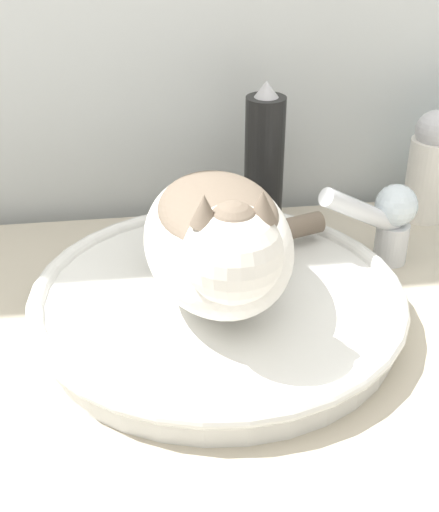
{
  "coord_description": "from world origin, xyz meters",
  "views": [
    {
      "loc": [
        -0.14,
        -0.36,
        1.3
      ],
      "look_at": [
        -0.05,
        0.3,
        0.91
      ],
      "focal_mm": 50.0,
      "sensor_mm": 36.0,
      "label": 1
    }
  ],
  "objects_px": {
    "hairspray_can_black": "(264,162)",
    "cat": "(220,236)",
    "faucet": "(387,218)",
    "lotion_bottle_white": "(430,166)"
  },
  "relations": [
    {
      "from": "hairspray_can_black",
      "to": "lotion_bottle_white",
      "type": "bearing_deg",
      "value": 0.0
    },
    {
      "from": "cat",
      "to": "faucet",
      "type": "xyz_separation_m",
      "value": [
        0.23,
        0.11,
        -0.05
      ]
    },
    {
      "from": "faucet",
      "to": "hairspray_can_black",
      "type": "height_order",
      "value": "hairspray_can_black"
    },
    {
      "from": "faucet",
      "to": "cat",
      "type": "bearing_deg",
      "value": 2.9
    },
    {
      "from": "cat",
      "to": "lotion_bottle_white",
      "type": "xyz_separation_m",
      "value": [
        0.34,
        0.24,
        -0.04
      ]
    },
    {
      "from": "cat",
      "to": "lotion_bottle_white",
      "type": "bearing_deg",
      "value": 124.53
    },
    {
      "from": "faucet",
      "to": "hairspray_can_black",
      "type": "bearing_deg",
      "value": -64.75
    },
    {
      "from": "hairspray_can_black",
      "to": "cat",
      "type": "bearing_deg",
      "value": -111.69
    },
    {
      "from": "cat",
      "to": "hairspray_can_black",
      "type": "bearing_deg",
      "value": 157.83
    },
    {
      "from": "lotion_bottle_white",
      "to": "hairspray_can_black",
      "type": "relative_size",
      "value": 0.76
    }
  ]
}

